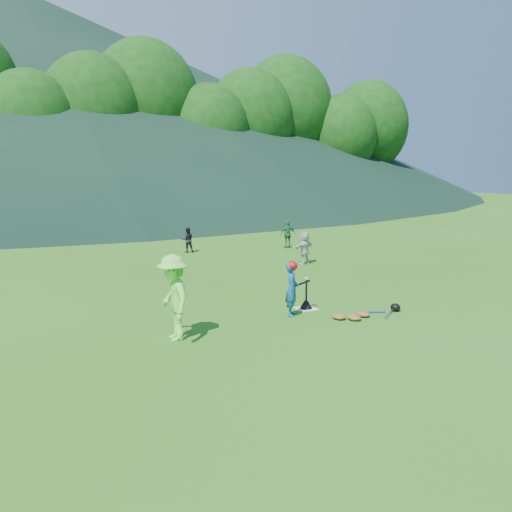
{
  "coord_description": "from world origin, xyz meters",
  "views": [
    {
      "loc": [
        -6.45,
        -9.49,
        3.21
      ],
      "look_at": [
        0.0,
        2.5,
        0.9
      ],
      "focal_mm": 35.0,
      "sensor_mm": 36.0,
      "label": 1
    }
  ],
  "objects_px": {
    "fielder_c": "(288,234)",
    "fielder_d": "(304,248)",
    "home_plate": "(306,309)",
    "equipment_pile": "(363,314)",
    "batter_child": "(292,289)",
    "adult_coach": "(174,298)",
    "fielder_b": "(188,240)",
    "batting_tee": "(306,304)"
  },
  "relations": [
    {
      "from": "fielder_c",
      "to": "home_plate",
      "type": "bearing_deg",
      "value": 66.91
    },
    {
      "from": "fielder_d",
      "to": "equipment_pile",
      "type": "distance_m",
      "value": 6.54
    },
    {
      "from": "fielder_c",
      "to": "fielder_d",
      "type": "distance_m",
      "value": 3.73
    },
    {
      "from": "fielder_b",
      "to": "fielder_d",
      "type": "relative_size",
      "value": 0.87
    },
    {
      "from": "fielder_d",
      "to": "equipment_pile",
      "type": "bearing_deg",
      "value": 49.3
    },
    {
      "from": "home_plate",
      "to": "fielder_d",
      "type": "relative_size",
      "value": 0.39
    },
    {
      "from": "home_plate",
      "to": "batter_child",
      "type": "bearing_deg",
      "value": -153.7
    },
    {
      "from": "batter_child",
      "to": "equipment_pile",
      "type": "relative_size",
      "value": 0.68
    },
    {
      "from": "batter_child",
      "to": "fielder_d",
      "type": "relative_size",
      "value": 1.05
    },
    {
      "from": "fielder_d",
      "to": "batting_tee",
      "type": "relative_size",
      "value": 1.71
    },
    {
      "from": "batting_tee",
      "to": "fielder_b",
      "type": "bearing_deg",
      "value": 86.83
    },
    {
      "from": "fielder_c",
      "to": "fielder_d",
      "type": "xyz_separation_m",
      "value": [
        -1.45,
        -3.44,
        -0.0
      ]
    },
    {
      "from": "batter_child",
      "to": "adult_coach",
      "type": "distance_m",
      "value": 2.89
    },
    {
      "from": "batter_child",
      "to": "batting_tee",
      "type": "xyz_separation_m",
      "value": [
        0.59,
        0.29,
        -0.48
      ]
    },
    {
      "from": "fielder_c",
      "to": "fielder_d",
      "type": "bearing_deg",
      "value": 73.27
    },
    {
      "from": "fielder_b",
      "to": "home_plate",
      "type": "bearing_deg",
      "value": 98.21
    },
    {
      "from": "fielder_c",
      "to": "batting_tee",
      "type": "height_order",
      "value": "fielder_c"
    },
    {
      "from": "home_plate",
      "to": "adult_coach",
      "type": "distance_m",
      "value": 3.6
    },
    {
      "from": "home_plate",
      "to": "equipment_pile",
      "type": "distance_m",
      "value": 1.38
    },
    {
      "from": "batter_child",
      "to": "fielder_c",
      "type": "relative_size",
      "value": 1.05
    },
    {
      "from": "fielder_d",
      "to": "adult_coach",
      "type": "bearing_deg",
      "value": 20.8
    },
    {
      "from": "home_plate",
      "to": "fielder_b",
      "type": "height_order",
      "value": "fielder_b"
    },
    {
      "from": "batting_tee",
      "to": "fielder_d",
      "type": "bearing_deg",
      "value": 56.7
    },
    {
      "from": "batter_child",
      "to": "fielder_c",
      "type": "distance_m",
      "value": 10.11
    },
    {
      "from": "home_plate",
      "to": "fielder_d",
      "type": "height_order",
      "value": "fielder_d"
    },
    {
      "from": "fielder_b",
      "to": "equipment_pile",
      "type": "bearing_deg",
      "value": 102.84
    },
    {
      "from": "fielder_d",
      "to": "equipment_pile",
      "type": "height_order",
      "value": "fielder_d"
    },
    {
      "from": "home_plate",
      "to": "fielder_c",
      "type": "bearing_deg",
      "value": 60.74
    },
    {
      "from": "home_plate",
      "to": "fielder_c",
      "type": "height_order",
      "value": "fielder_c"
    },
    {
      "from": "fielder_c",
      "to": "equipment_pile",
      "type": "relative_size",
      "value": 0.65
    },
    {
      "from": "fielder_d",
      "to": "home_plate",
      "type": "bearing_deg",
      "value": 38.03
    },
    {
      "from": "adult_coach",
      "to": "equipment_pile",
      "type": "distance_m",
      "value": 4.33
    },
    {
      "from": "fielder_b",
      "to": "fielder_d",
      "type": "height_order",
      "value": "fielder_d"
    },
    {
      "from": "home_plate",
      "to": "equipment_pile",
      "type": "height_order",
      "value": "equipment_pile"
    },
    {
      "from": "fielder_c",
      "to": "equipment_pile",
      "type": "distance_m",
      "value": 10.26
    },
    {
      "from": "home_plate",
      "to": "batter_child",
      "type": "relative_size",
      "value": 0.37
    },
    {
      "from": "adult_coach",
      "to": "equipment_pile",
      "type": "relative_size",
      "value": 0.92
    },
    {
      "from": "home_plate",
      "to": "batter_child",
      "type": "xyz_separation_m",
      "value": [
        -0.59,
        -0.29,
        0.6
      ]
    },
    {
      "from": "home_plate",
      "to": "fielder_b",
      "type": "bearing_deg",
      "value": 86.83
    },
    {
      "from": "batter_child",
      "to": "fielder_b",
      "type": "bearing_deg",
      "value": 26.71
    },
    {
      "from": "batter_child",
      "to": "batting_tee",
      "type": "height_order",
      "value": "batter_child"
    },
    {
      "from": "batting_tee",
      "to": "batter_child",
      "type": "bearing_deg",
      "value": -153.7
    }
  ]
}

